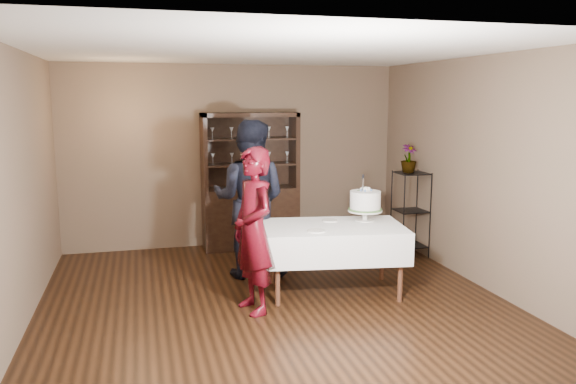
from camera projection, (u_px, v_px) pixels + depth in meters
name	position (u px, v px, depth m)	size (l,w,h in m)	color
floor	(272.00, 299.00, 6.26)	(5.00, 5.00, 0.00)	black
ceiling	(271.00, 50.00, 5.80)	(5.00, 5.00, 0.00)	white
back_wall	(234.00, 156.00, 8.41)	(5.00, 0.02, 2.70)	brown
wall_left	(19.00, 189.00, 5.40)	(0.02, 5.00, 2.70)	brown
wall_right	(476.00, 171.00, 6.66)	(0.02, 5.00, 2.70)	brown
china_hutch	(250.00, 203.00, 8.34)	(1.40, 0.48, 2.00)	black
plant_etagere	(410.00, 210.00, 7.87)	(0.42, 0.42, 1.20)	black
cake_table	(334.00, 241.00, 6.39)	(1.70, 1.20, 0.79)	white
woman	(253.00, 231.00, 5.77)	(0.63, 0.41, 1.73)	#3D0511
man	(250.00, 199.00, 6.93)	(0.95, 0.74, 1.95)	black
cake	(365.00, 202.00, 6.56)	(0.40, 0.40, 0.55)	white
plate_near	(316.00, 231.00, 6.07)	(0.20, 0.20, 0.01)	white
plate_far	(330.00, 220.00, 6.58)	(0.18, 0.18, 0.01)	white
potted_plant	(409.00, 158.00, 7.77)	(0.22, 0.22, 0.39)	#477135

